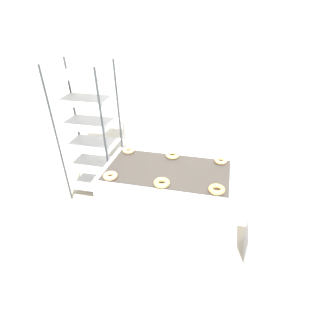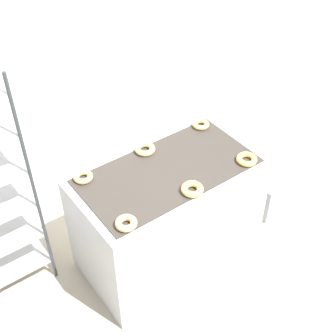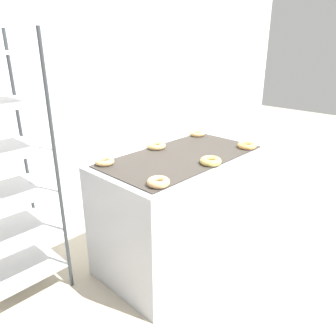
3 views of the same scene
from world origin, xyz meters
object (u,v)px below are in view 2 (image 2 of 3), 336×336
fryer_machine (168,215)px  donut_near_right (247,159)px  donut_near_left (126,223)px  donut_far_center (145,149)px  glaze_bin (267,191)px  donut_far_left (83,177)px  donut_near_center (192,189)px  donut_far_right (201,124)px

fryer_machine → donut_near_right: 0.75m
donut_near_left → donut_far_center: 0.75m
donut_near_right → donut_far_center: (-0.53, 0.53, 0.00)m
glaze_bin → donut_far_left: donut_far_left is taller
donut_near_center → donut_far_right: bearing=46.1°
glaze_bin → donut_near_right: donut_near_right is taller
donut_far_left → donut_far_right: size_ratio=1.01×
donut_near_center → donut_far_right: 0.75m
donut_near_left → donut_far_center: bearing=46.7°
donut_near_left → donut_far_left: donut_near_left is taller
donut_near_right → donut_far_center: same height
donut_near_center → donut_far_center: donut_near_center is taller
glaze_bin → donut_far_center: bearing=162.2°
donut_near_center → donut_near_left: bearing=179.4°
glaze_bin → donut_far_right: bearing=147.7°
donut_near_left → donut_far_right: size_ratio=1.04×
donut_far_center → donut_far_right: size_ratio=1.14×
fryer_machine → donut_far_right: (0.52, 0.27, 0.48)m
donut_far_center → donut_near_center: bearing=-88.9°
fryer_machine → glaze_bin: (1.06, -0.07, -0.29)m
glaze_bin → fryer_machine: bearing=176.2°
fryer_machine → donut_near_left: (-0.52, -0.27, 0.49)m
donut_far_left → donut_far_center: donut_far_center is taller
fryer_machine → donut_near_center: bearing=-90.1°
donut_far_right → fryer_machine: bearing=-152.6°
glaze_bin → donut_near_left: donut_near_left is taller
donut_near_center → donut_far_right: donut_near_center is taller
glaze_bin → donut_near_center: (-1.06, -0.20, 0.77)m
donut_near_right → donut_far_right: donut_near_right is taller
fryer_machine → donut_near_left: size_ratio=9.68×
glaze_bin → donut_near_right: bearing=-160.9°
donut_near_left → donut_near_center: size_ratio=0.92×
donut_far_center → donut_near_left: bearing=-133.3°
donut_far_left → donut_near_left: bearing=-89.3°
donut_near_right → donut_far_left: 1.17m
donut_far_center → donut_far_right: (0.53, -0.00, -0.00)m
glaze_bin → donut_near_right: size_ratio=2.40×
donut_near_center → glaze_bin: bearing=10.8°
donut_near_center → donut_far_center: size_ratio=1.00×
donut_near_center → donut_far_right: size_ratio=1.14×
donut_near_left → donut_near_right: size_ratio=0.93×
fryer_machine → glaze_bin: size_ratio=3.74×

